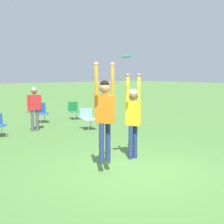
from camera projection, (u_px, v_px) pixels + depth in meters
The scene contains 8 objects.
ground_plane at pixel (131, 170), 7.37m from camera, with size 120.00×120.00×0.00m, color #4C7A38.
person_jumping at pixel (105, 109), 7.01m from camera, with size 0.57×0.46×2.27m.
person_defending at pixel (133, 113), 8.21m from camera, with size 0.51×0.40×2.27m.
frisbee at pixel (126, 57), 7.31m from camera, with size 0.25×0.24×0.08m.
camping_chair_0 at pixel (74, 109), 15.31m from camera, with size 0.63×0.69×0.87m.
camping_chair_1 at pixel (88, 117), 12.51m from camera, with size 0.65×0.70×0.87m.
camping_chair_2 at pixel (41, 111), 14.30m from camera, with size 0.71×0.78×0.91m.
person_spectator_near at pixel (34, 105), 12.20m from camera, with size 0.62×0.24×1.72m.
Camera 1 is at (-5.01, -5.11, 2.28)m, focal length 50.00 mm.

